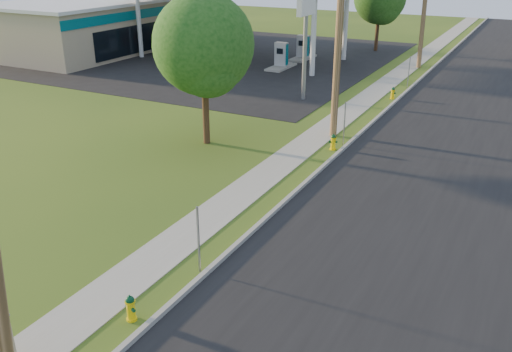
{
  "coord_description": "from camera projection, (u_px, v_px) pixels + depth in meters",
  "views": [
    {
      "loc": [
        7.58,
        -6.36,
        8.26
      ],
      "look_at": [
        0.0,
        8.0,
        1.4
      ],
      "focal_mm": 38.0,
      "sensor_mm": 36.0,
      "label": 1
    }
  ],
  "objects": [
    {
      "name": "hydrant_far",
      "position": [
        393.0,
        93.0,
        31.93
      ],
      "size": [
        0.37,
        0.33,
        0.72
      ],
      "color": "#E5BA07",
      "rests_on": "ground"
    },
    {
      "name": "fuel_pump_se",
      "position": [
        303.0,
        50.0,
        43.16
      ],
      "size": [
        1.2,
        3.2,
        1.9
      ],
      "color": "gray",
      "rests_on": "ground"
    },
    {
      "name": "convenience_store",
      "position": [
        115.0,
        22.0,
        48.49
      ],
      "size": [
        10.4,
        22.4,
        4.25
      ],
      "color": "tan",
      "rests_on": "ground"
    },
    {
      "name": "utility_pole_far",
      "position": [
        425.0,
        0.0,
        38.56
      ],
      "size": [
        1.4,
        0.32,
        9.5
      ],
      "color": "brown",
      "rests_on": "ground"
    },
    {
      "name": "curb",
      "position": [
        294.0,
        193.0,
        19.56
      ],
      "size": [
        0.15,
        120.0,
        0.15
      ],
      "primitive_type": "cube",
      "color": "gray",
      "rests_on": "ground"
    },
    {
      "name": "hydrant_near",
      "position": [
        131.0,
        308.0,
        12.89
      ],
      "size": [
        0.36,
        0.32,
        0.7
      ],
      "color": "yellow",
      "rests_on": "ground"
    },
    {
      "name": "forecourt",
      "position": [
        220.0,
        56.0,
        44.6
      ],
      "size": [
        26.0,
        28.0,
        0.02
      ],
      "primitive_type": "cube",
      "color": "black",
      "rests_on": "ground"
    },
    {
      "name": "fuel_pump_nw",
      "position": [
        181.0,
        49.0,
        43.77
      ],
      "size": [
        1.2,
        3.2,
        1.9
      ],
      "color": "gray",
      "rests_on": "ground"
    },
    {
      "name": "fuel_pump_sw",
      "position": [
        207.0,
        42.0,
        47.03
      ],
      "size": [
        1.2,
        3.2,
        1.9
      ],
      "color": "gray",
      "rests_on": "ground"
    },
    {
      "name": "utility_pole_mid",
      "position": [
        339.0,
        29.0,
        23.83
      ],
      "size": [
        1.4,
        0.32,
        9.8
      ],
      "color": "brown",
      "rests_on": "ground"
    },
    {
      "name": "sign_post_mid",
      "position": [
        344.0,
        124.0,
        24.19
      ],
      "size": [
        0.05,
        0.04,
        2.0
      ],
      "primitive_type": "cube",
      "color": "gray",
      "rests_on": "ground"
    },
    {
      "name": "price_pylon",
      "position": [
        306.0,
        3.0,
        29.81
      ],
      "size": [
        0.34,
        2.04,
        6.85
      ],
      "color": "gray",
      "rests_on": "ground"
    },
    {
      "name": "sidewalk",
      "position": [
        251.0,
        186.0,
        20.33
      ],
      "size": [
        1.5,
        120.0,
        0.03
      ],
      "primitive_type": "cube",
      "color": "#9B988D",
      "rests_on": "ground"
    },
    {
      "name": "tree_lot",
      "position": [
        381.0,
        0.0,
        45.25
      ],
      "size": [
        4.34,
        4.34,
        6.58
      ],
      "color": "#3A2518",
      "rests_on": "ground"
    },
    {
      "name": "hydrant_mid",
      "position": [
        333.0,
        142.0,
        23.86
      ],
      "size": [
        0.38,
        0.34,
        0.73
      ],
      "color": "yellow",
      "rests_on": "ground"
    },
    {
      "name": "sign_post_far",
      "position": [
        409.0,
        73.0,
        34.13
      ],
      "size": [
        0.05,
        0.04,
        2.0
      ],
      "primitive_type": "cube",
      "color": "gray",
      "rests_on": "ground"
    },
    {
      "name": "tree_verge",
      "position": [
        204.0,
        49.0,
        23.07
      ],
      "size": [
        4.38,
        4.38,
        6.64
      ],
      "color": "#3A2518",
      "rests_on": "ground"
    },
    {
      "name": "sign_post_near",
      "position": [
        198.0,
        240.0,
        14.58
      ],
      "size": [
        0.05,
        0.04,
        2.0
      ],
      "primitive_type": "cube",
      "color": "gray",
      "rests_on": "ground"
    },
    {
      "name": "car_red",
      "position": [
        206.0,
        43.0,
        45.75
      ],
      "size": [
        6.26,
        4.13,
        1.6
      ],
      "primitive_type": "imported",
      "rotation": [
        0.0,
        0.0,
        1.85
      ],
      "color": "maroon",
      "rests_on": "ground"
    },
    {
      "name": "road",
      "position": [
        405.0,
        219.0,
        17.86
      ],
      "size": [
        8.0,
        120.0,
        0.02
      ],
      "primitive_type": "cube",
      "color": "black",
      "rests_on": "ground"
    },
    {
      "name": "fuel_pump_ne",
      "position": [
        281.0,
        59.0,
        39.9
      ],
      "size": [
        1.2,
        3.2,
        1.9
      ],
      "color": "gray",
      "rests_on": "ground"
    }
  ]
}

